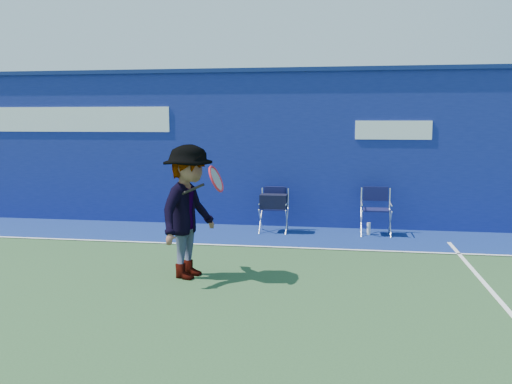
% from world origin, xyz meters
% --- Properties ---
extents(ground, '(80.00, 80.00, 0.00)m').
position_xyz_m(ground, '(0.00, 0.00, 0.00)').
color(ground, '#284927').
rests_on(ground, ground).
extents(stadium_wall, '(24.00, 0.50, 3.08)m').
position_xyz_m(stadium_wall, '(-0.00, 5.20, 1.55)').
color(stadium_wall, navy).
rests_on(stadium_wall, ground).
extents(out_of_bounds_strip, '(24.00, 1.80, 0.01)m').
position_xyz_m(out_of_bounds_strip, '(0.00, 4.10, 0.00)').
color(out_of_bounds_strip, navy).
rests_on(out_of_bounds_strip, ground).
extents(court_lines, '(24.00, 12.00, 0.01)m').
position_xyz_m(court_lines, '(0.00, 0.60, 0.01)').
color(court_lines, white).
rests_on(court_lines, out_of_bounds_strip).
extents(directors_chair_left, '(0.49, 0.46, 0.84)m').
position_xyz_m(directors_chair_left, '(1.43, 4.43, 0.36)').
color(directors_chair_left, silver).
rests_on(directors_chair_left, ground).
extents(directors_chair_right, '(0.52, 0.46, 0.86)m').
position_xyz_m(directors_chair_right, '(3.29, 4.48, 0.27)').
color(directors_chair_right, silver).
rests_on(directors_chair_right, ground).
extents(water_bottle, '(0.07, 0.07, 0.23)m').
position_xyz_m(water_bottle, '(3.17, 4.44, 0.12)').
color(water_bottle, silver).
rests_on(water_bottle, ground).
extents(tennis_player, '(0.96, 1.27, 1.77)m').
position_xyz_m(tennis_player, '(0.68, 1.36, 0.89)').
color(tennis_player, '#EA4738').
rests_on(tennis_player, ground).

